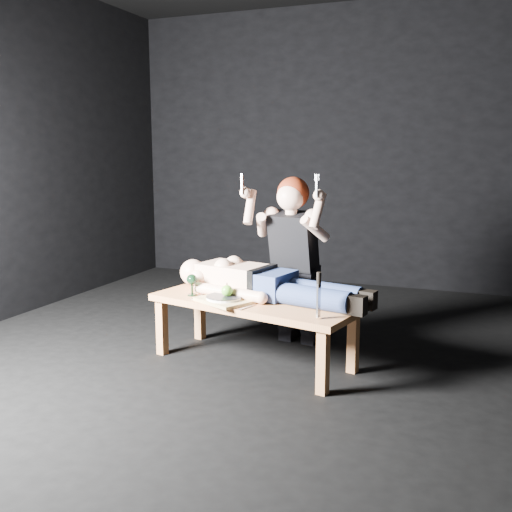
{
  "coord_description": "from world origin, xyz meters",
  "views": [
    {
      "loc": [
        1.38,
        -3.9,
        1.46
      ],
      "look_at": [
        -0.07,
        -0.2,
        0.75
      ],
      "focal_mm": 41.4,
      "sensor_mm": 36.0,
      "label": 1
    }
  ],
  "objects_px": {
    "lying_man": "(268,280)",
    "carving_knife": "(319,296)",
    "kneeling_woman": "(298,259)",
    "goblet": "(192,285)",
    "serving_tray": "(224,301)",
    "table": "(253,332)"
  },
  "relations": [
    {
      "from": "table",
      "to": "lying_man",
      "type": "height_order",
      "value": "lying_man"
    },
    {
      "from": "lying_man",
      "to": "carving_knife",
      "type": "xyz_separation_m",
      "value": [
        0.47,
        -0.39,
        0.02
      ]
    },
    {
      "from": "kneeling_woman",
      "to": "serving_tray",
      "type": "relative_size",
      "value": 3.64
    },
    {
      "from": "kneeling_woman",
      "to": "carving_knife",
      "type": "relative_size",
      "value": 4.53
    },
    {
      "from": "goblet",
      "to": "carving_knife",
      "type": "distance_m",
      "value": 1.02
    },
    {
      "from": "table",
      "to": "carving_knife",
      "type": "bearing_deg",
      "value": -15.08
    },
    {
      "from": "table",
      "to": "goblet",
      "type": "relative_size",
      "value": 9.38
    },
    {
      "from": "serving_tray",
      "to": "carving_knife",
      "type": "height_order",
      "value": "carving_knife"
    },
    {
      "from": "table",
      "to": "carving_knife",
      "type": "xyz_separation_m",
      "value": [
        0.54,
        -0.28,
        0.37
      ]
    },
    {
      "from": "table",
      "to": "goblet",
      "type": "distance_m",
      "value": 0.55
    },
    {
      "from": "lying_man",
      "to": "kneeling_woman",
      "type": "bearing_deg",
      "value": 90.97
    },
    {
      "from": "goblet",
      "to": "carving_knife",
      "type": "relative_size",
      "value": 0.53
    },
    {
      "from": "kneeling_woman",
      "to": "goblet",
      "type": "relative_size",
      "value": 8.51
    },
    {
      "from": "serving_tray",
      "to": "carving_knife",
      "type": "distance_m",
      "value": 0.73
    },
    {
      "from": "table",
      "to": "kneeling_woman",
      "type": "bearing_deg",
      "value": 86.34
    },
    {
      "from": "table",
      "to": "kneeling_woman",
      "type": "distance_m",
      "value": 0.7
    },
    {
      "from": "kneeling_woman",
      "to": "carving_knife",
      "type": "xyz_separation_m",
      "value": [
        0.38,
        -0.81,
        -0.06
      ]
    },
    {
      "from": "lying_man",
      "to": "goblet",
      "type": "relative_size",
      "value": 8.99
    },
    {
      "from": "kneeling_woman",
      "to": "serving_tray",
      "type": "distance_m",
      "value": 0.75
    },
    {
      "from": "lying_man",
      "to": "serving_tray",
      "type": "xyz_separation_m",
      "value": [
        -0.23,
        -0.23,
        -0.12
      ]
    },
    {
      "from": "serving_tray",
      "to": "carving_knife",
      "type": "relative_size",
      "value": 1.25
    },
    {
      "from": "kneeling_woman",
      "to": "serving_tray",
      "type": "height_order",
      "value": "kneeling_woman"
    }
  ]
}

